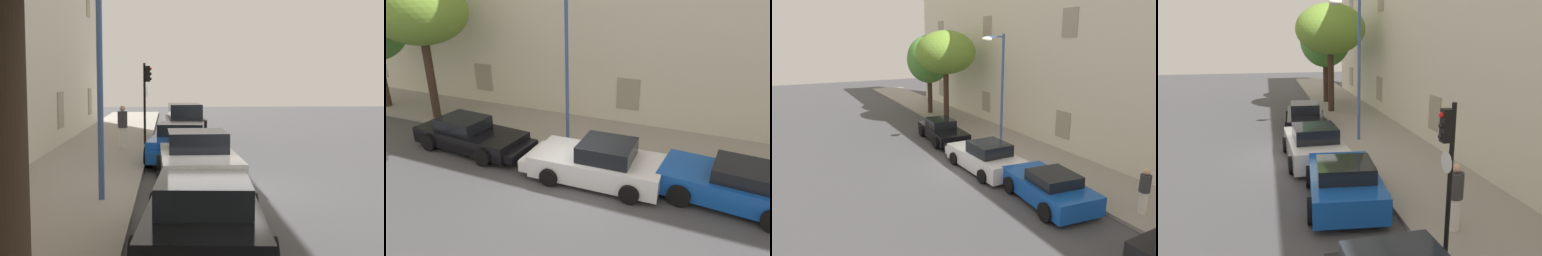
% 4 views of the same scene
% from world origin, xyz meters
% --- Properties ---
extents(ground_plane, '(80.00, 80.00, 0.00)m').
position_xyz_m(ground_plane, '(0.00, 0.00, 0.00)').
color(ground_plane, '#444447').
extents(sidewalk, '(60.00, 3.74, 0.14)m').
position_xyz_m(sidewalk, '(0.00, 3.87, 0.07)').
color(sidewalk, gray).
rests_on(sidewalk, ground).
extents(sportscar_red_lead, '(5.19, 2.35, 1.33)m').
position_xyz_m(sportscar_red_lead, '(-5.08, 0.64, 0.60)').
color(sportscar_red_lead, black).
rests_on(sportscar_red_lead, ground).
extents(sportscar_yellow_flank, '(4.90, 2.35, 1.46)m').
position_xyz_m(sportscar_yellow_flank, '(0.28, 0.42, 0.62)').
color(sportscar_yellow_flank, white).
rests_on(sportscar_yellow_flank, ground).
extents(sportscar_white_middle, '(4.68, 2.50, 1.34)m').
position_xyz_m(sportscar_white_middle, '(4.48, 0.81, 0.61)').
color(sportscar_white_middle, '#144CB2').
rests_on(sportscar_white_middle, ground).
extents(tree_midblock, '(4.35, 4.35, 6.73)m').
position_xyz_m(tree_midblock, '(-9.19, 2.72, 5.27)').
color(tree_midblock, '#38281E').
rests_on(tree_midblock, sidewalk).
extents(street_lamp, '(0.44, 1.42, 6.40)m').
position_xyz_m(street_lamp, '(-1.81, 2.39, 4.49)').
color(street_lamp, '#3F5999').
rests_on(street_lamp, sidewalk).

